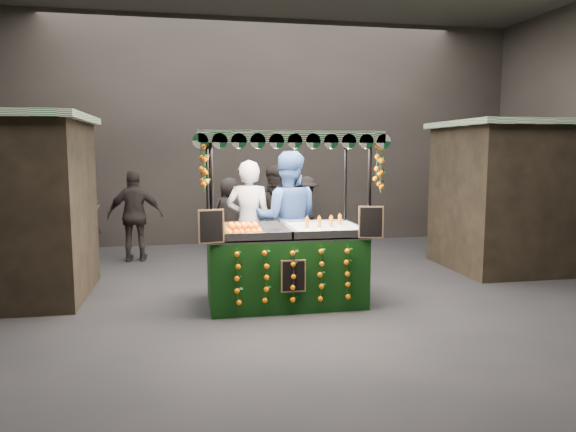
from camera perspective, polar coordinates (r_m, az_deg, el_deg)
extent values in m
plane|color=black|center=(7.45, 1.73, -9.25)|extent=(12.00, 12.00, 0.00)
cube|color=black|center=(12.09, -3.41, 8.96)|extent=(12.00, 0.10, 5.00)
cube|color=black|center=(2.55, 27.95, 15.54)|extent=(12.00, 0.10, 5.00)
cube|color=black|center=(10.40, 24.23, 1.78)|extent=(2.80, 2.00, 2.50)
cube|color=#114F23|center=(10.37, 24.59, 8.94)|extent=(3.00, 2.20, 0.10)
cube|color=black|center=(7.32, -0.34, -5.74)|extent=(2.07, 1.13, 0.94)
cube|color=#ADAFB4|center=(7.23, -0.34, -1.95)|extent=(2.07, 1.13, 0.04)
cylinder|color=black|center=(6.57, -8.17, -1.44)|extent=(0.05, 0.05, 2.26)
cylinder|color=black|center=(6.95, 8.66, -0.98)|extent=(0.05, 0.05, 2.26)
cylinder|color=black|center=(7.63, -8.54, -0.27)|extent=(0.05, 0.05, 2.26)
cylinder|color=black|center=(7.96, 6.11, 0.07)|extent=(0.05, 0.05, 2.26)
cube|color=#114F23|center=(7.15, -0.35, 8.70)|extent=(2.31, 1.37, 0.08)
cube|color=silver|center=(7.34, 4.00, -1.38)|extent=(0.92, 1.02, 0.08)
cube|color=black|center=(6.50, -8.24, -1.10)|extent=(0.32, 0.09, 0.41)
cube|color=black|center=(6.89, 8.90, -0.66)|extent=(0.32, 0.09, 0.41)
cube|color=black|center=(6.74, 0.59, -6.46)|extent=(0.32, 0.02, 0.41)
imported|color=gray|center=(8.20, -4.20, -0.80)|extent=(0.82, 0.65, 1.95)
imported|color=navy|center=(8.10, -0.07, -0.40)|extent=(1.15, 0.97, 2.09)
imported|color=#2E2926|center=(10.72, -20.90, -0.31)|extent=(0.70, 0.65, 1.61)
imported|color=black|center=(9.29, -1.03, -0.20)|extent=(1.09, 0.98, 1.84)
imported|color=black|center=(10.44, -16.07, 0.06)|extent=(1.03, 0.45, 1.75)
imported|color=black|center=(11.68, 1.96, 0.53)|extent=(0.96, 1.14, 1.54)
imported|color=black|center=(11.21, -6.29, 0.22)|extent=(0.76, 0.50, 1.54)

